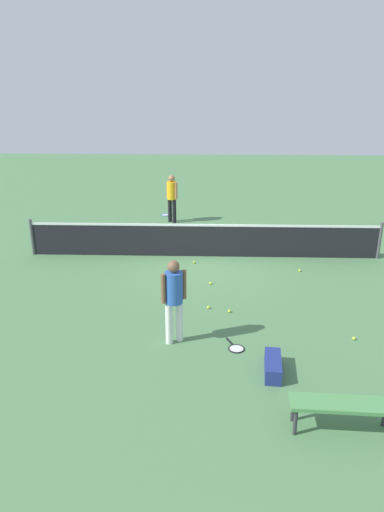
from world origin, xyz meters
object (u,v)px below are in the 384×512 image
(player_near_side, at_px, (174,295))
(tennis_racket_near_player, at_px, (236,348))
(tennis_racket_far_player, at_px, (166,215))
(tennis_ball_midcourt, at_px, (354,338))
(tennis_ball_baseline, at_px, (194,262))
(tennis_ball_stray_right, at_px, (300,270))
(courtside_bench, at_px, (342,406))
(player_far_side, at_px, (172,195))
(tennis_ball_near_player, at_px, (211,283))
(equipment_bag, at_px, (273,365))
(tennis_ball_stray_left, at_px, (208,307))
(tennis_ball_by_net, at_px, (229,311))

(player_near_side, xyz_separation_m, tennis_racket_near_player, (1.19, -0.23, -1.00))
(tennis_racket_far_player, bearing_deg, player_near_side, -84.07)
(tennis_ball_midcourt, distance_m, tennis_ball_baseline, 5.24)
(tennis_racket_far_player, bearing_deg, tennis_ball_stray_right, -53.54)
(tennis_ball_stray_right, height_order, courtside_bench, courtside_bench)
(player_far_side, bearing_deg, tennis_ball_near_player, -76.19)
(tennis_ball_stray_right, height_order, equipment_bag, equipment_bag)
(player_far_side, distance_m, tennis_ball_baseline, 4.30)
(tennis_racket_far_player, distance_m, courtside_bench, 12.23)
(player_far_side, xyz_separation_m, tennis_ball_midcourt, (4.19, -8.17, -0.98))
(player_far_side, bearing_deg, tennis_ball_midcourt, -62.82)
(player_far_side, distance_m, tennis_ball_stray_left, 7.09)
(tennis_racket_near_player, height_order, equipment_bag, equipment_bag)
(tennis_racket_far_player, bearing_deg, courtside_bench, -73.09)
(tennis_ball_midcourt, bearing_deg, tennis_ball_stray_left, 156.24)
(tennis_ball_near_player, bearing_deg, tennis_ball_midcourt, -42.86)
(tennis_ball_midcourt, bearing_deg, player_far_side, 117.18)
(courtside_bench, bearing_deg, player_far_side, 106.73)
(tennis_ball_stray_left, xyz_separation_m, tennis_ball_stray_right, (2.45, 2.30, 0.00))
(courtside_bench, bearing_deg, tennis_ball_baseline, 109.22)
(tennis_racket_near_player, bearing_deg, tennis_ball_baseline, 101.70)
(tennis_ball_stray_right, bearing_deg, player_near_side, -129.72)
(tennis_ball_near_player, bearing_deg, courtside_bench, -70.29)
(tennis_ball_midcourt, relative_size, tennis_ball_baseline, 1.00)
(tennis_ball_by_net, height_order, tennis_ball_stray_left, same)
(player_far_side, xyz_separation_m, tennis_ball_by_net, (1.78, -7.06, -0.98))
(tennis_ball_by_net, xyz_separation_m, equipment_bag, (0.67, -2.27, 0.11))
(tennis_ball_near_player, relative_size, courtside_bench, 0.04)
(tennis_ball_near_player, bearing_deg, tennis_ball_by_net, -74.80)
(tennis_ball_midcourt, distance_m, courtside_bench, 2.81)
(player_far_side, relative_size, tennis_ball_stray_right, 25.76)
(tennis_ball_stray_right, distance_m, courtside_bench, 6.22)
(tennis_racket_far_player, distance_m, equipment_bag, 10.60)
(player_near_side, distance_m, tennis_ball_baseline, 4.37)
(player_near_side, height_order, tennis_racket_far_player, player_near_side)
(tennis_racket_near_player, bearing_deg, tennis_ball_near_player, 98.87)
(tennis_racket_near_player, relative_size, equipment_bag, 0.73)
(tennis_ball_stray_right, bearing_deg, tennis_ball_midcourt, -83.02)
(tennis_ball_near_player, xyz_separation_m, equipment_bag, (1.08, -3.79, 0.11))
(tennis_ball_near_player, xyz_separation_m, tennis_ball_stray_right, (2.39, 0.94, 0.00))
(player_far_side, bearing_deg, courtside_bench, -73.27)
(tennis_racket_far_player, height_order, tennis_ball_stray_left, tennis_ball_stray_left)
(tennis_ball_baseline, height_order, equipment_bag, equipment_bag)
(player_far_side, relative_size, tennis_ball_near_player, 25.76)
(tennis_ball_stray_right, xyz_separation_m, courtside_bench, (-0.52, -6.18, 0.38))
(tennis_ball_baseline, distance_m, courtside_bench, 7.10)
(tennis_ball_near_player, xyz_separation_m, tennis_ball_baseline, (-0.46, 1.45, 0.00))
(player_near_side, height_order, tennis_ball_stray_left, player_near_side)
(player_far_side, height_order, tennis_racket_far_player, player_far_side)
(tennis_racket_near_player, distance_m, tennis_ball_by_net, 1.51)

